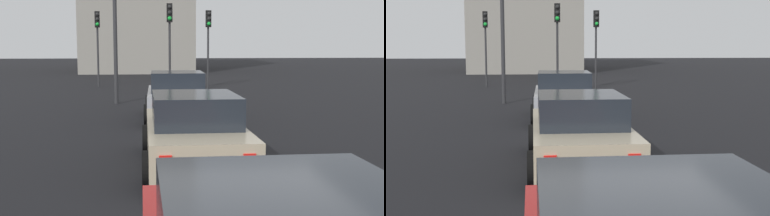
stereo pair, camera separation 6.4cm
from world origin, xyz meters
The scene contains 5 objects.
car_silver_lead centered at (10.59, 0.12, 0.75)m, with size 4.29×2.15×1.55m.
car_beige_second centered at (4.07, 0.14, 0.72)m, with size 4.51×2.09×1.49m.
traffic_light_near_left centered at (18.72, 0.02, 3.15)m, with size 0.32×0.28×4.39m.
traffic_light_near_right centered at (22.91, 3.92, 3.06)m, with size 0.33×0.30×4.27m.
traffic_light_far_left centered at (21.49, -2.21, 3.05)m, with size 0.33×0.30×4.26m.
Camera 2 is at (-5.57, 0.94, 2.45)m, focal length 46.26 mm.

